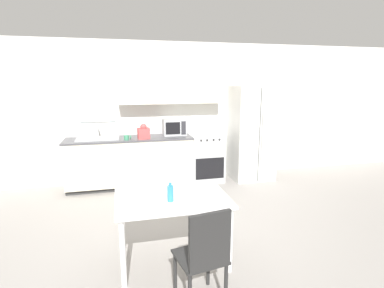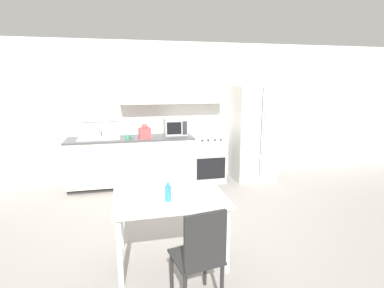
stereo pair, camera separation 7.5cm
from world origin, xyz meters
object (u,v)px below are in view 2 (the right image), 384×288
coffee_mug (128,137)px  microwave (175,127)px  refrigerator (253,133)px  dining_chair_near (201,253)px  oven_range (207,158)px  drink_bottle (168,193)px  dining_table (170,205)px

coffee_mug → microwave: bearing=18.7°
refrigerator → dining_chair_near: 3.85m
microwave → coffee_mug: microwave is taller
oven_range → drink_bottle: bearing=-113.4°
drink_bottle → oven_range: bearing=66.6°
coffee_mug → dining_table: 2.42m
oven_range → coffee_mug: (-1.52, -0.20, 0.51)m
oven_range → microwave: 0.88m
oven_range → coffee_mug: coffee_mug is taller
coffee_mug → dining_table: coffee_mug is taller
refrigerator → dining_chair_near: (-1.93, -3.31, -0.40)m
microwave → drink_bottle: 2.85m
dining_table → refrigerator: bearing=50.6°
microwave → drink_bottle: bearing=-101.1°
oven_range → refrigerator: (0.94, -0.05, 0.47)m
coffee_mug → dining_table: size_ratio=0.11×
refrigerator → microwave: size_ratio=4.39×
drink_bottle → coffee_mug: bearing=98.3°
oven_range → drink_bottle: 2.94m
refrigerator → drink_bottle: 3.36m
dining_table → dining_chair_near: bearing=-80.0°
microwave → coffee_mug: (-0.91, -0.31, -0.11)m
microwave → coffee_mug: size_ratio=3.30×
dining_table → microwave: bearing=79.2°
oven_range → dining_chair_near: 3.50m
microwave → coffee_mug: 0.96m
oven_range → coffee_mug: 1.61m
microwave → dining_chair_near: microwave is taller
oven_range → microwave: (-0.61, 0.10, 0.62)m
drink_bottle → microwave: bearing=78.9°
dining_table → drink_bottle: bearing=-107.3°
refrigerator → dining_table: refrigerator is taller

